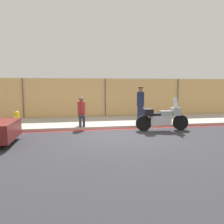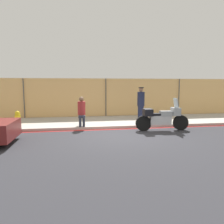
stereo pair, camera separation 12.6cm
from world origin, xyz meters
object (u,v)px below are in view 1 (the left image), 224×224
Objects in this scene: person_seated_on_curb at (82,110)px; fire_hydrant at (17,118)px; officer_standing at (140,103)px; motorcycle at (162,118)px.

person_seated_on_curb is 3.08m from fire_hydrant.
officer_standing is 2.66× the size of fire_hydrant.
person_seated_on_curb is (-3.45, 1.17, 0.29)m from motorcycle.
motorcycle is 6.68m from fire_hydrant.
officer_standing reaches higher than person_seated_on_curb.
person_seated_on_curb is at bearing -12.03° from fire_hydrant.
fire_hydrant is at bearing 167.97° from person_seated_on_curb.
officer_standing is at bearing 99.93° from motorcycle.
motorcycle is 1.35× the size of officer_standing.
motorcycle is 1.77× the size of person_seated_on_curb.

